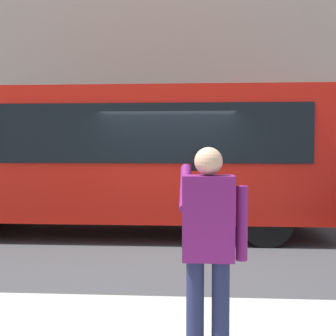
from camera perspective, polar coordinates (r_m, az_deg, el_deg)
The scene contains 4 objects.
ground_plane at distance 8.50m, azimuth 0.08°, elevation -9.74°, with size 60.00×60.00×0.00m, color #38383A.
building_facade_far at distance 15.64m, azimuth 1.78°, elevation 18.17°, with size 28.00×1.55×12.00m.
red_bus at distance 9.21m, azimuth -7.04°, elevation 1.77°, with size 9.05×2.54×3.08m.
pedestrian_photographer at distance 3.40m, azimuth 5.43°, elevation -9.24°, with size 0.53×0.52×1.70m.
Camera 1 is at (-0.52, 8.28, 1.85)m, focal length 45.77 mm.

